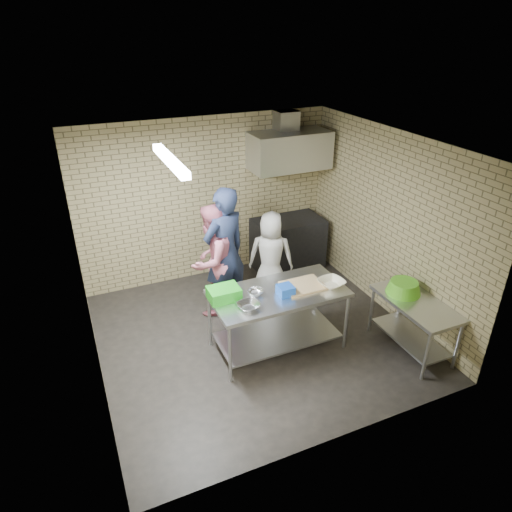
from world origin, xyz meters
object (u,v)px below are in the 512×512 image
Objects in this scene: prep_table at (278,319)px; side_counter at (412,325)px; bottle_red at (287,152)px; woman_white at (271,256)px; stove at (288,243)px; man_navy at (225,252)px; green_basin at (404,287)px; woman_pink at (213,260)px; bottle_green at (308,150)px; blue_tub at (286,290)px; green_crate at (224,293)px.

prep_table is 1.79m from side_counter.
bottle_red reaches higher than woman_white.
stove is at bearing -101.77° from bottle_red.
bottle_red reaches higher than man_navy.
green_basin is at bearing -82.10° from bottle_red.
woman_pink reaches higher than stove.
green_basin reaches higher than side_counter.
woman_pink is (-2.09, 1.70, 0.02)m from green_basin.
side_counter is 8.00× the size of bottle_green.
woman_pink is at bearing 112.79° from blue_tub.
green_basin is (1.55, -0.41, -0.10)m from blue_tub.
green_crate is at bearing 70.68° from woman_white.
green_basin is 3.07× the size of bottle_green.
green_basin is 0.32× the size of woman_white.
green_crate is at bearing 159.26° from side_counter.
woman_white reaches higher than side_counter.
green_basin is 3.01m from bottle_red.
bottle_green is 0.09× the size of woman_pink.
side_counter is 2.61× the size of green_basin.
side_counter is at bearing -22.76° from blue_tub.
stove is 6.67× the size of bottle_red.
blue_tub reaches higher than side_counter.
woman_white is (-0.71, -0.78, 0.27)m from stove.
stove is 3.09× the size of green_crate.
side_counter is (1.62, -0.76, -0.06)m from prep_table.
prep_table is 1.46× the size of side_counter.
prep_table is 1.32m from woman_white.
prep_table is at bearing -120.47° from stove.
woman_pink is (-0.54, 1.29, -0.08)m from blue_tub.
bottle_green is (0.45, 0.24, 1.57)m from stove.
prep_table is at bearing -9.73° from green_crate.
woman_white is at bearing 68.98° from prep_table.
green_basin is 2.56× the size of bottle_red.
man_navy is (-1.50, -0.88, 0.54)m from stove.
bottle_red reaches higher than side_counter.
woman_white is (-0.76, -1.02, -1.31)m from bottle_red.
side_counter is 3.41m from bottle_green.
bottle_green is 2.62m from woman_pink.
bottle_red is 1.83m from woman_white.
green_basin is 2.52m from man_navy.
bottle_red reaches higher than bottle_green.
green_basin is at bearing 106.72° from woman_pink.
blue_tub is 0.11× the size of woman_pink.
bottle_red is (-0.40, 2.99, 1.65)m from side_counter.
bottle_red reaches higher than prep_table.
blue_tub is at bearing 87.64° from man_navy.
stove is at bearing 171.56° from woman_pink.
bottle_green is (0.40, 0.00, -0.01)m from bottle_red.
bottle_red is at bearing -98.84° from woman_white.
man_navy is at bearing 34.32° from woman_white.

